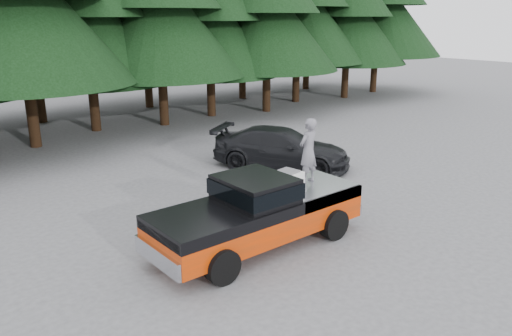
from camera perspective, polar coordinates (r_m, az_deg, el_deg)
ground at (r=13.08m, az=-0.58°, el=-9.23°), size 120.00×120.00×0.00m
pickup_truck at (r=12.98m, az=0.25°, el=-6.21°), size 6.00×2.04×1.33m
truck_cab at (r=12.58m, az=-0.10°, el=-2.30°), size 1.66×1.90×0.59m
air_compressor at (r=13.11m, az=3.50°, el=-1.69°), size 0.84×0.73×0.52m
man_on_bed at (r=13.74m, az=5.98°, el=1.97°), size 0.72×0.54×1.82m
parked_car at (r=19.70m, az=2.93°, el=2.29°), size 4.72×5.73×1.57m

